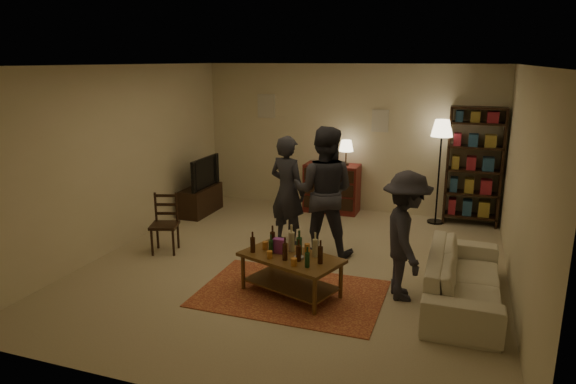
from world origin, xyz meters
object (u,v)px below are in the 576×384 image
at_px(tv_stand, 201,193).
at_px(dresser, 332,187).
at_px(coffee_table, 291,261).
at_px(person_left, 287,191).
at_px(floor_lamp, 442,136).
at_px(sofa, 464,278).
at_px(person_right, 324,192).
at_px(person_by_sofa, 406,236).
at_px(bookshelf, 474,165).
at_px(dining_chair, 165,221).

xyz_separation_m(tv_stand, dresser, (2.25, 0.91, 0.09)).
xyz_separation_m(coffee_table, person_left, (-0.62, 1.64, 0.42)).
bearing_deg(dresser, tv_stand, -157.93).
height_order(tv_stand, floor_lamp, floor_lamp).
relative_size(tv_stand, dresser, 0.78).
bearing_deg(dresser, person_left, -96.01).
height_order(sofa, person_right, person_right).
xyz_separation_m(coffee_table, person_by_sofa, (1.29, 0.37, 0.35)).
height_order(person_right, person_by_sofa, person_right).
bearing_deg(person_by_sofa, bookshelf, -29.63).
bearing_deg(dresser, dining_chair, -122.88).
relative_size(dining_chair, person_by_sofa, 0.57).
bearing_deg(dining_chair, floor_lamp, 18.00).
height_order(tv_stand, dresser, dresser).
distance_m(tv_stand, person_right, 2.99).
xyz_separation_m(dresser, person_left, (-0.20, -1.92, 0.37)).
bearing_deg(dining_chair, tv_stand, 84.75).
bearing_deg(floor_lamp, person_right, -125.32).
bearing_deg(bookshelf, tv_stand, -168.20).
relative_size(sofa, person_by_sofa, 1.35).
relative_size(sofa, person_left, 1.23).
xyz_separation_m(floor_lamp, person_left, (-2.09, -1.86, -0.69)).
distance_m(bookshelf, sofa, 3.26).
height_order(dresser, person_left, person_left).
xyz_separation_m(coffee_table, floor_lamp, (1.47, 3.50, 1.11)).
bearing_deg(coffee_table, sofa, 12.84).
distance_m(sofa, person_left, 2.90).
relative_size(bookshelf, sofa, 0.97).
height_order(dresser, bookshelf, bookshelf).
relative_size(tv_stand, person_right, 0.56).
bearing_deg(dresser, bookshelf, 1.57).
height_order(dresser, floor_lamp, floor_lamp).
xyz_separation_m(dresser, person_by_sofa, (1.71, -3.19, 0.29)).
relative_size(floor_lamp, person_by_sofa, 1.17).
xyz_separation_m(person_left, person_right, (0.62, -0.21, 0.09)).
distance_m(tv_stand, dresser, 2.43).
bearing_deg(bookshelf, person_right, -132.56).
xyz_separation_m(dresser, sofa, (2.39, -3.11, -0.17)).
bearing_deg(person_left, dresser, -76.76).
distance_m(bookshelf, person_by_sofa, 3.35).
bearing_deg(dining_chair, person_by_sofa, -24.92).
relative_size(bookshelf, person_right, 1.07).
bearing_deg(person_left, dining_chair, 47.79).
bearing_deg(coffee_table, dining_chair, 160.99).
xyz_separation_m(dresser, floor_lamp, (1.89, -0.06, 1.05)).
bearing_deg(floor_lamp, person_by_sofa, -93.20).
xyz_separation_m(dining_chair, floor_lamp, (3.69, 2.73, 1.07)).
distance_m(coffee_table, person_right, 1.52).
distance_m(dining_chair, sofa, 4.22).
height_order(person_left, person_right, person_right).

